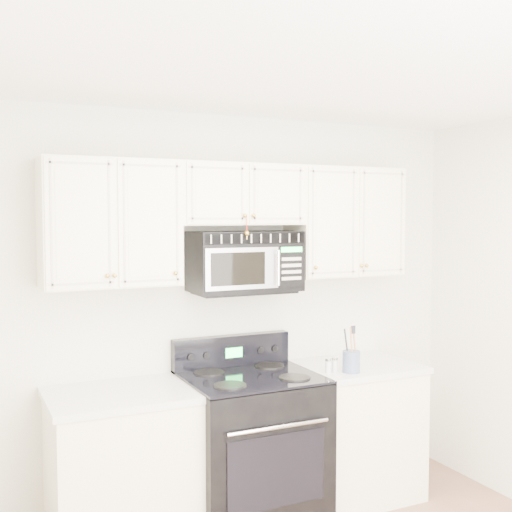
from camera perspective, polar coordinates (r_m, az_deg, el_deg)
room at (r=2.84m, az=11.50°, el=-9.48°), size 3.51×3.51×2.61m
base_cabinet_left at (r=4.04m, az=-11.78°, el=-18.47°), size 0.86×0.65×0.92m
base_cabinet_right at (r=4.65m, az=8.51°, el=-15.42°), size 0.86×0.65×0.92m
range at (r=4.24m, az=-0.48°, el=-16.48°), size 0.82×0.75×1.14m
upper_cabinets at (r=4.14m, az=-1.69°, el=3.53°), size 2.44×0.37×0.75m
microwave at (r=4.16m, az=-1.00°, el=-0.46°), size 0.70×0.40×0.39m
utensil_crock at (r=4.27m, az=8.46°, el=-9.22°), size 0.11×0.11×0.30m
shaker_salt at (r=4.24m, az=6.44°, el=-9.65°), size 0.04×0.04×0.09m
shaker_pepper at (r=4.28m, az=7.02°, el=-9.55°), size 0.04×0.04×0.09m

